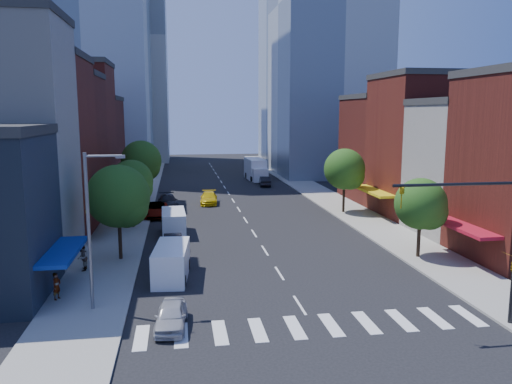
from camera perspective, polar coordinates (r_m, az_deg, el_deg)
ground at (r=30.48m, az=5.01°, el=-12.76°), size 220.00×220.00×0.00m
sidewalk_left at (r=68.60m, az=-13.43°, el=-0.61°), size 5.00×120.00×0.15m
sidewalk_right at (r=71.08m, az=7.08°, el=-0.10°), size 5.00×120.00×0.15m
crosswalk at (r=27.81m, az=6.54°, el=-14.99°), size 19.00×3.00×0.01m
bldg_left_2 at (r=50.08m, az=-25.28°, el=4.41°), size 12.00×9.00×16.00m
bldg_left_3 at (r=58.30m, az=-22.92°, el=4.60°), size 12.00×8.00×15.00m
bldg_left_4 at (r=66.51m, az=-21.23°, el=6.03°), size 12.00×9.00×17.00m
bldg_left_5 at (r=75.92m, az=-19.63°, el=4.91°), size 12.00×10.00×13.00m
bldg_right_1 at (r=51.08m, az=24.33°, el=2.29°), size 12.00×8.00×12.00m
bldg_right_2 at (r=58.66m, az=19.63°, el=4.81°), size 12.00×10.00×15.00m
bldg_right_3 at (r=67.66m, az=15.56°, el=4.66°), size 12.00×10.00×13.00m
tower_ne at (r=95.26m, az=8.22°, el=20.29°), size 18.00×20.00×60.00m
tower_far_w at (r=124.07m, az=-14.54°, el=16.52°), size 18.00×18.00×56.00m
traffic_signal at (r=29.36m, az=26.69°, el=-6.03°), size 7.24×2.24×8.00m
streetlight at (r=29.49m, az=-18.26°, el=-3.21°), size 2.25×0.25×9.00m
tree_left_near at (r=39.16m, az=-15.26°, el=-0.74°), size 4.80×4.80×7.30m
tree_left_mid at (r=50.03m, az=-13.88°, el=1.00°), size 4.20×4.20×6.65m
tree_left_far at (r=63.82m, az=-12.85°, el=3.35°), size 5.00×5.00×7.75m
tree_right_near at (r=40.58m, az=18.52°, el=-1.52°), size 4.00×4.00×6.20m
tree_right_far at (r=56.87m, az=10.24°, el=2.41°), size 4.60×4.60×7.20m
parked_car_front at (r=27.59m, az=-9.68°, el=-13.76°), size 1.89×4.06×1.34m
parked_car_second at (r=41.82m, az=-9.44°, el=-5.79°), size 1.67×4.22×1.36m
parked_car_third at (r=55.80m, az=-11.38°, el=-2.00°), size 2.75×5.68×1.56m
parked_car_rear at (r=60.87m, az=-10.02°, el=-1.05°), size 2.67×5.49×1.54m
cargo_van_near at (r=34.99m, az=-9.66°, el=-7.97°), size 2.65×5.59×2.31m
cargo_van_far at (r=47.30m, az=-9.39°, el=-3.51°), size 2.31×5.35×2.25m
taxi at (r=62.67m, az=-5.41°, el=-0.70°), size 2.44×5.18×1.46m
traffic_car_oncoming at (r=77.69m, az=1.03°, el=1.25°), size 2.07×4.70×1.50m
traffic_car_far at (r=86.81m, az=0.36°, el=2.06°), size 1.77×4.28×1.45m
box_truck at (r=84.73m, az=-0.02°, el=2.54°), size 2.99×8.89×3.54m
pedestrian_near at (r=32.85m, az=-21.83°, el=-9.94°), size 0.62×0.72×1.67m
pedestrian_far at (r=37.88m, az=-19.23°, el=-7.12°), size 0.73×0.92×1.87m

